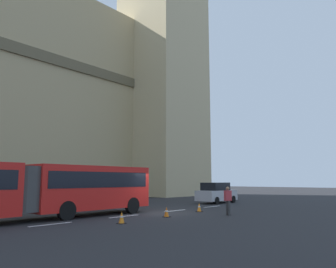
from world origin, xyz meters
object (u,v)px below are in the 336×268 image
object	(u,v)px
articulated_bus	(21,187)
sedan_lead	(217,193)
traffic_cone_middle	(167,212)
traffic_cone_east	(199,207)
traffic_cone_west	(122,218)
pedestrian_near_cones	(228,200)

from	to	relation	value
articulated_bus	sedan_lead	distance (m)	18.06
sedan_lead	traffic_cone_middle	size ratio (longest dim) A/B	7.59
sedan_lead	traffic_cone_east	world-z (taller)	sedan_lead
articulated_bus	traffic_cone_west	bearing A→B (deg)	-55.14
traffic_cone_west	pedestrian_near_cones	bearing A→B (deg)	-16.71
sedan_lead	pedestrian_near_cones	size ratio (longest dim) A/B	2.60
traffic_cone_middle	traffic_cone_west	bearing A→B (deg)	-176.92
traffic_cone_east	traffic_cone_middle	bearing A→B (deg)	-173.57
articulated_bus	traffic_cone_middle	size ratio (longest dim) A/B	27.51
articulated_bus	pedestrian_near_cones	bearing A→B (deg)	-33.14
sedan_lead	traffic_cone_east	distance (m)	8.55
traffic_cone_west	articulated_bus	bearing A→B (deg)	124.86
traffic_cone_west	traffic_cone_east	bearing A→B (deg)	4.82
traffic_cone_middle	pedestrian_near_cones	world-z (taller)	pedestrian_near_cones
traffic_cone_west	traffic_cone_middle	xyz separation A→B (m)	(3.52, 0.19, 0.00)
traffic_cone_west	traffic_cone_east	distance (m)	7.34
traffic_cone_middle	pedestrian_near_cones	distance (m)	3.84
articulated_bus	traffic_cone_east	distance (m)	11.02
pedestrian_near_cones	traffic_cone_west	bearing A→B (deg)	163.29
traffic_cone_east	pedestrian_near_cones	world-z (taller)	pedestrian_near_cones
traffic_cone_east	pedestrian_near_cones	xyz separation A→B (m)	(-0.69, -2.60, 0.63)
traffic_cone_west	sedan_lead	bearing A→B (deg)	15.53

